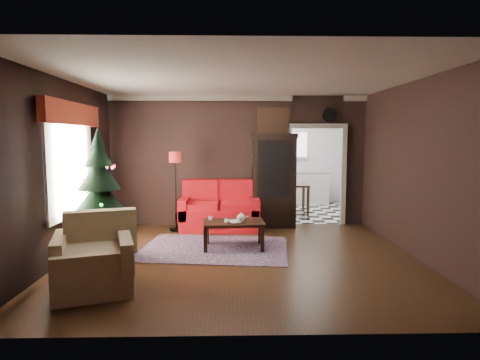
{
  "coord_description": "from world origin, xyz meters",
  "views": [
    {
      "loc": [
        -0.17,
        -6.18,
        1.89
      ],
      "look_at": [
        0.0,
        0.9,
        1.15
      ],
      "focal_mm": 30.02,
      "sensor_mm": 36.0,
      "label": 1
    }
  ],
  "objects_px": {
    "armchair": "(93,255)",
    "coffee_table": "(234,234)",
    "christmas_tree": "(100,194)",
    "loveseat": "(219,205)",
    "wall_clock": "(329,115)",
    "curio_cabinet": "(274,183)",
    "floor_lamp": "(176,191)",
    "teapot": "(241,218)",
    "kitchen_table": "(293,199)"
  },
  "relations": [
    {
      "from": "armchair",
      "to": "coffee_table",
      "type": "bearing_deg",
      "value": 29.16
    },
    {
      "from": "christmas_tree",
      "to": "coffee_table",
      "type": "relative_size",
      "value": 1.82
    },
    {
      "from": "loveseat",
      "to": "wall_clock",
      "type": "bearing_deg",
      "value": 9.66
    },
    {
      "from": "armchair",
      "to": "curio_cabinet",
      "type": "bearing_deg",
      "value": 36.03
    },
    {
      "from": "christmas_tree",
      "to": "floor_lamp",
      "type": "bearing_deg",
      "value": 64.48
    },
    {
      "from": "curio_cabinet",
      "to": "armchair",
      "type": "distance_m",
      "value": 4.47
    },
    {
      "from": "loveseat",
      "to": "coffee_table",
      "type": "bearing_deg",
      "value": -79.06
    },
    {
      "from": "loveseat",
      "to": "armchair",
      "type": "bearing_deg",
      "value": -113.7
    },
    {
      "from": "christmas_tree",
      "to": "armchair",
      "type": "relative_size",
      "value": 1.9
    },
    {
      "from": "loveseat",
      "to": "coffee_table",
      "type": "distance_m",
      "value": 1.53
    },
    {
      "from": "coffee_table",
      "to": "teapot",
      "type": "distance_m",
      "value": 0.34
    },
    {
      "from": "curio_cabinet",
      "to": "wall_clock",
      "type": "relative_size",
      "value": 5.94
    },
    {
      "from": "curio_cabinet",
      "to": "floor_lamp",
      "type": "xyz_separation_m",
      "value": [
        -2.02,
        -0.47,
        -0.12
      ]
    },
    {
      "from": "armchair",
      "to": "wall_clock",
      "type": "relative_size",
      "value": 3.05
    },
    {
      "from": "kitchen_table",
      "to": "wall_clock",
      "type": "bearing_deg",
      "value": -66.25
    },
    {
      "from": "curio_cabinet",
      "to": "teapot",
      "type": "distance_m",
      "value": 1.96
    },
    {
      "from": "loveseat",
      "to": "christmas_tree",
      "type": "xyz_separation_m",
      "value": [
        -1.76,
        -2.13,
        0.55
      ]
    },
    {
      "from": "coffee_table",
      "to": "kitchen_table",
      "type": "height_order",
      "value": "kitchen_table"
    },
    {
      "from": "kitchen_table",
      "to": "armchair",
      "type": "bearing_deg",
      "value": -123.17
    },
    {
      "from": "curio_cabinet",
      "to": "wall_clock",
      "type": "xyz_separation_m",
      "value": [
        1.2,
        0.18,
        1.43
      ]
    },
    {
      "from": "coffee_table",
      "to": "kitchen_table",
      "type": "relative_size",
      "value": 1.36
    },
    {
      "from": "coffee_table",
      "to": "teapot",
      "type": "relative_size",
      "value": 6.15
    },
    {
      "from": "loveseat",
      "to": "teapot",
      "type": "xyz_separation_m",
      "value": [
        0.41,
        -1.55,
        0.05
      ]
    },
    {
      "from": "curio_cabinet",
      "to": "wall_clock",
      "type": "distance_m",
      "value": 1.88
    },
    {
      "from": "loveseat",
      "to": "coffee_table",
      "type": "xyz_separation_m",
      "value": [
        0.29,
        -1.48,
        -0.26
      ]
    },
    {
      "from": "teapot",
      "to": "wall_clock",
      "type": "xyz_separation_m",
      "value": [
        1.94,
        1.95,
        1.83
      ]
    },
    {
      "from": "loveseat",
      "to": "floor_lamp",
      "type": "height_order",
      "value": "floor_lamp"
    },
    {
      "from": "christmas_tree",
      "to": "teapot",
      "type": "bearing_deg",
      "value": 14.98
    },
    {
      "from": "curio_cabinet",
      "to": "floor_lamp",
      "type": "relative_size",
      "value": 1.2
    },
    {
      "from": "curio_cabinet",
      "to": "christmas_tree",
      "type": "height_order",
      "value": "christmas_tree"
    },
    {
      "from": "christmas_tree",
      "to": "teapot",
      "type": "distance_m",
      "value": 2.3
    },
    {
      "from": "kitchen_table",
      "to": "curio_cabinet",
      "type": "bearing_deg",
      "value": -114.44
    },
    {
      "from": "christmas_tree",
      "to": "kitchen_table",
      "type": "xyz_separation_m",
      "value": [
        3.56,
        3.78,
        -0.68
      ]
    },
    {
      "from": "curio_cabinet",
      "to": "kitchen_table",
      "type": "bearing_deg",
      "value": 65.56
    },
    {
      "from": "christmas_tree",
      "to": "coffee_table",
      "type": "height_order",
      "value": "christmas_tree"
    },
    {
      "from": "wall_clock",
      "to": "armchair",
      "type": "bearing_deg",
      "value": -135.49
    },
    {
      "from": "armchair",
      "to": "coffee_table",
      "type": "xyz_separation_m",
      "value": [
        1.76,
        1.88,
        -0.22
      ]
    },
    {
      "from": "floor_lamp",
      "to": "coffee_table",
      "type": "bearing_deg",
      "value": -46.86
    },
    {
      "from": "teapot",
      "to": "kitchen_table",
      "type": "xyz_separation_m",
      "value": [
        1.39,
        3.2,
        -0.18
      ]
    },
    {
      "from": "teapot",
      "to": "kitchen_table",
      "type": "relative_size",
      "value": 0.22
    },
    {
      "from": "teapot",
      "to": "kitchen_table",
      "type": "bearing_deg",
      "value": 66.49
    },
    {
      "from": "loveseat",
      "to": "teapot",
      "type": "relative_size",
      "value": 10.23
    },
    {
      "from": "coffee_table",
      "to": "wall_clock",
      "type": "height_order",
      "value": "wall_clock"
    },
    {
      "from": "kitchen_table",
      "to": "coffee_table",
      "type": "bearing_deg",
      "value": -115.82
    },
    {
      "from": "curio_cabinet",
      "to": "kitchen_table",
      "type": "height_order",
      "value": "curio_cabinet"
    },
    {
      "from": "coffee_table",
      "to": "kitchen_table",
      "type": "xyz_separation_m",
      "value": [
        1.51,
        3.13,
        0.13
      ]
    },
    {
      "from": "loveseat",
      "to": "floor_lamp",
      "type": "bearing_deg",
      "value": -163.94
    },
    {
      "from": "armchair",
      "to": "wall_clock",
      "type": "distance_m",
      "value": 5.7
    },
    {
      "from": "curio_cabinet",
      "to": "teapot",
      "type": "relative_size",
      "value": 11.44
    },
    {
      "from": "loveseat",
      "to": "curio_cabinet",
      "type": "height_order",
      "value": "curio_cabinet"
    }
  ]
}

